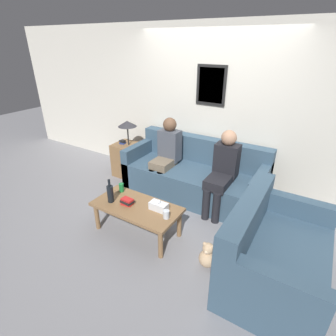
{
  "coord_description": "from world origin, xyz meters",
  "views": [
    {
      "loc": [
        1.62,
        -2.92,
        2.31
      ],
      "look_at": [
        -0.1,
        -0.13,
        0.72
      ],
      "focal_mm": 28.0,
      "sensor_mm": 36.0,
      "label": 1
    }
  ],
  "objects_px": {
    "person_left": "(166,153)",
    "couch_side": "(273,255)",
    "person_right": "(223,169)",
    "couch_main": "(194,177)",
    "wine_bottle": "(110,193)",
    "coffee_table": "(137,209)",
    "teddy_bear": "(208,256)",
    "drinking_glass": "(166,214)"
  },
  "relations": [
    {
      "from": "person_left",
      "to": "teddy_bear",
      "type": "distance_m",
      "value": 1.86
    },
    {
      "from": "couch_main",
      "to": "couch_side",
      "type": "height_order",
      "value": "same"
    },
    {
      "from": "couch_main",
      "to": "wine_bottle",
      "type": "relative_size",
      "value": 6.86
    },
    {
      "from": "drinking_glass",
      "to": "teddy_bear",
      "type": "xyz_separation_m",
      "value": [
        0.57,
        -0.03,
        -0.34
      ]
    },
    {
      "from": "coffee_table",
      "to": "drinking_glass",
      "type": "height_order",
      "value": "drinking_glass"
    },
    {
      "from": "wine_bottle",
      "to": "teddy_bear",
      "type": "relative_size",
      "value": 1.04
    },
    {
      "from": "wine_bottle",
      "to": "couch_main",
      "type": "bearing_deg",
      "value": 68.97
    },
    {
      "from": "couch_side",
      "to": "teddy_bear",
      "type": "relative_size",
      "value": 4.43
    },
    {
      "from": "drinking_glass",
      "to": "person_left",
      "type": "distance_m",
      "value": 1.4
    },
    {
      "from": "coffee_table",
      "to": "person_right",
      "type": "relative_size",
      "value": 0.94
    },
    {
      "from": "person_left",
      "to": "teddy_bear",
      "type": "bearing_deg",
      "value": -42.91
    },
    {
      "from": "couch_main",
      "to": "wine_bottle",
      "type": "height_order",
      "value": "couch_main"
    },
    {
      "from": "person_right",
      "to": "couch_main",
      "type": "bearing_deg",
      "value": 159.92
    },
    {
      "from": "coffee_table",
      "to": "person_right",
      "type": "distance_m",
      "value": 1.34
    },
    {
      "from": "person_left",
      "to": "person_right",
      "type": "bearing_deg",
      "value": -3.85
    },
    {
      "from": "person_right",
      "to": "person_left",
      "type": "bearing_deg",
      "value": 176.15
    },
    {
      "from": "wine_bottle",
      "to": "teddy_bear",
      "type": "distance_m",
      "value": 1.43
    },
    {
      "from": "person_right",
      "to": "coffee_table",
      "type": "bearing_deg",
      "value": -123.48
    },
    {
      "from": "coffee_table",
      "to": "teddy_bear",
      "type": "relative_size",
      "value": 3.62
    },
    {
      "from": "person_right",
      "to": "teddy_bear",
      "type": "bearing_deg",
      "value": -74.85
    },
    {
      "from": "couch_side",
      "to": "drinking_glass",
      "type": "xyz_separation_m",
      "value": [
        -1.21,
        -0.15,
        0.15
      ]
    },
    {
      "from": "couch_side",
      "to": "person_left",
      "type": "relative_size",
      "value": 1.13
    },
    {
      "from": "couch_main",
      "to": "couch_side",
      "type": "bearing_deg",
      "value": -37.96
    },
    {
      "from": "coffee_table",
      "to": "couch_main",
      "type": "bearing_deg",
      "value": 81.56
    },
    {
      "from": "drinking_glass",
      "to": "teddy_bear",
      "type": "height_order",
      "value": "drinking_glass"
    },
    {
      "from": "couch_side",
      "to": "teddy_bear",
      "type": "bearing_deg",
      "value": 106.02
    },
    {
      "from": "couch_side",
      "to": "person_left",
      "type": "height_order",
      "value": "person_left"
    },
    {
      "from": "wine_bottle",
      "to": "person_right",
      "type": "distance_m",
      "value": 1.6
    },
    {
      "from": "couch_side",
      "to": "wine_bottle",
      "type": "height_order",
      "value": "couch_side"
    },
    {
      "from": "couch_main",
      "to": "coffee_table",
      "type": "relative_size",
      "value": 1.96
    },
    {
      "from": "coffee_table",
      "to": "teddy_bear",
      "type": "height_order",
      "value": "coffee_table"
    },
    {
      "from": "couch_side",
      "to": "teddy_bear",
      "type": "distance_m",
      "value": 0.69
    },
    {
      "from": "coffee_table",
      "to": "drinking_glass",
      "type": "xyz_separation_m",
      "value": [
        0.46,
        -0.02,
        0.11
      ]
    },
    {
      "from": "wine_bottle",
      "to": "person_right",
      "type": "height_order",
      "value": "person_right"
    },
    {
      "from": "drinking_glass",
      "to": "person_left",
      "type": "xyz_separation_m",
      "value": [
        -0.73,
        1.18,
        0.21
      ]
    },
    {
      "from": "coffee_table",
      "to": "person_left",
      "type": "bearing_deg",
      "value": 103.12
    },
    {
      "from": "couch_main",
      "to": "couch_side",
      "type": "xyz_separation_m",
      "value": [
        1.48,
        -1.15,
        0.0
      ]
    },
    {
      "from": "coffee_table",
      "to": "wine_bottle",
      "type": "relative_size",
      "value": 3.49
    },
    {
      "from": "person_left",
      "to": "couch_side",
      "type": "bearing_deg",
      "value": -27.89
    },
    {
      "from": "couch_main",
      "to": "person_right",
      "type": "distance_m",
      "value": 0.67
    },
    {
      "from": "drinking_glass",
      "to": "person_right",
      "type": "relative_size",
      "value": 0.08
    },
    {
      "from": "couch_side",
      "to": "person_right",
      "type": "height_order",
      "value": "person_right"
    }
  ]
}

